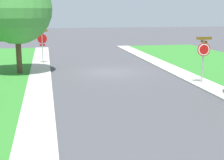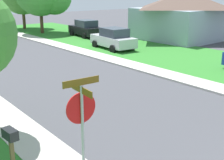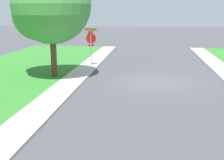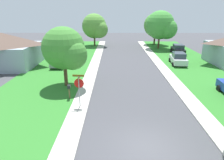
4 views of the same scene
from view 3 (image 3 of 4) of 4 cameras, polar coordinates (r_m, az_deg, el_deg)
ground_plane at (r=17.59m, az=7.89°, el=-0.35°), size 120.00×120.00×0.00m
stop_sign_near_corner at (r=22.07m, az=-4.00°, el=7.40°), size 0.90×0.90×2.77m
tree_across_left at (r=18.74m, az=-11.97°, el=13.36°), size 5.03×4.68×6.72m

